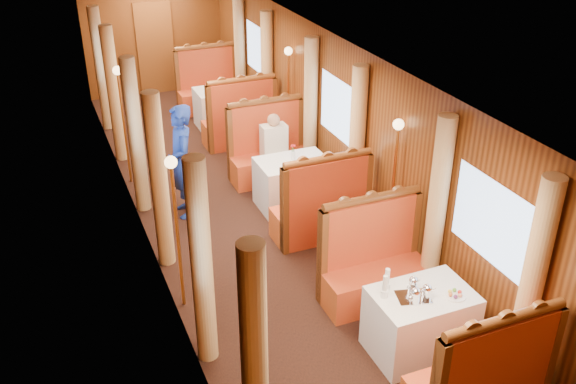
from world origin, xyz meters
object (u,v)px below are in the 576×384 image
banquette_mid_fwd (321,211)px  rose_vase_far (223,81)px  passenger (275,143)px  banquette_near_fwd (480,383)px  banquette_mid_aft (269,154)px  banquette_near_aft (374,268)px  rose_vase_mid (293,149)px  table_mid (293,183)px  banquette_far_aft (209,89)px  steward (182,162)px  tea_tray (413,297)px  fruit_plate (455,295)px  banquette_far_fwd (240,123)px  teapot_back (413,286)px  teapot_right (427,294)px  table_far (224,108)px  teapot_left (415,297)px  table_near (420,322)px

banquette_mid_fwd → rose_vase_far: 4.51m
banquette_mid_fwd → passenger: (-0.00, 1.76, 0.32)m
banquette_near_fwd → banquette_mid_aft: size_ratio=1.00×
banquette_near_aft → rose_vase_mid: (0.01, 2.51, 0.50)m
table_mid → rose_vase_far: bearing=89.9°
rose_vase_far → passenger: 2.73m
banquette_far_aft → steward: size_ratio=0.79×
banquette_mid_fwd → banquette_near_aft: bearing=-90.0°
tea_tray → fruit_plate: fruit_plate is taller
banquette_near_fwd → banquette_mid_aft: (0.00, 5.53, 0.00)m
banquette_near_aft → banquette_far_fwd: bearing=90.0°
steward → table_mid: bearing=78.6°
banquette_near_fwd → steward: steward is taller
banquette_mid_fwd → teapot_back: 2.43m
teapot_right → rose_vase_mid: bearing=90.2°
banquette_near_fwd → banquette_far_fwd: (0.00, 7.00, 0.00)m
teapot_back → banquette_near_aft: bearing=72.6°
table_far → fruit_plate: bearing=-87.8°
table_mid → teapot_right: 3.62m
banquette_far_fwd → rose_vase_far: size_ratio=3.72×
table_mid → teapot_right: (-0.03, -3.59, 0.44)m
teapot_back → table_mid: bearing=76.0°
banquette_mid_aft → steward: (-1.58, -0.64, 0.43)m
table_mid → teapot_left: teapot_left is taller
banquette_near_fwd → teapot_back: bearing=94.0°
fruit_plate → banquette_far_fwd: bearing=92.6°
teapot_left → rose_vase_mid: rose_vase_mid is taller
passenger → banquette_mid_aft: bearing=90.0°
rose_vase_far → passenger: bearing=-90.2°
banquette_mid_aft → table_mid: bearing=-90.0°
table_far → teapot_right: teapot_right is taller
teapot_left → banquette_mid_fwd: bearing=67.3°
banquette_far_fwd → teapot_left: 6.10m
banquette_near_fwd → teapot_back: size_ratio=8.35×
banquette_mid_fwd → banquette_mid_aft: bearing=90.0°
teapot_back → steward: size_ratio=0.09×
banquette_near_aft → table_mid: 2.49m
rose_vase_mid → table_far: bearing=90.2°
banquette_near_aft → passenger: banquette_near_aft is taller
teapot_left → steward: 4.22m
table_mid → steward: (-1.58, 0.38, 0.48)m
banquette_near_fwd → table_far: banquette_near_fwd is taller
table_near → teapot_back: size_ratio=6.54×
table_far → passenger: (-0.00, -2.76, 0.37)m
banquette_near_fwd → teapot_right: banquette_near_fwd is taller
banquette_near_aft → banquette_far_aft: same height
table_mid → table_near: bearing=-90.0°
banquette_mid_fwd → teapot_right: size_ratio=8.05×
teapot_right → rose_vase_mid: (0.04, 3.61, 0.11)m
fruit_plate → passenger: 4.41m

